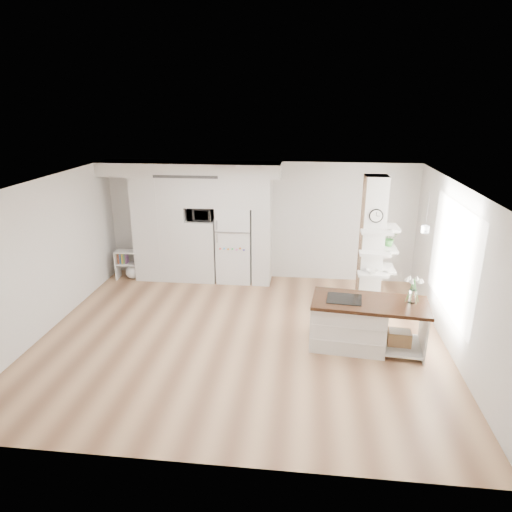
% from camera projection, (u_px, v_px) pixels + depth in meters
% --- Properties ---
extents(floor, '(7.00, 6.00, 0.01)m').
position_uv_depth(floor, '(241.00, 337.00, 8.05)').
color(floor, tan).
rests_on(floor, ground).
extents(room, '(7.04, 6.04, 2.72)m').
position_uv_depth(room, '(240.00, 236.00, 7.45)').
color(room, white).
rests_on(room, ground).
extents(cabinet_wall, '(4.00, 0.71, 2.70)m').
position_uv_depth(cabinet_wall, '(194.00, 216.00, 10.23)').
color(cabinet_wall, white).
rests_on(cabinet_wall, floor).
extents(refrigerator, '(0.78, 0.69, 1.75)m').
position_uv_depth(refrigerator, '(235.00, 244.00, 10.35)').
color(refrigerator, white).
rests_on(refrigerator, floor).
extents(column, '(0.69, 0.90, 2.70)m').
position_uv_depth(column, '(376.00, 249.00, 8.43)').
color(column, silver).
rests_on(column, floor).
extents(window, '(0.00, 2.40, 2.40)m').
position_uv_depth(window, '(452.00, 258.00, 7.48)').
color(window, white).
rests_on(window, room).
extents(pendant_light, '(0.12, 0.12, 0.10)m').
position_uv_depth(pendant_light, '(346.00, 221.00, 7.33)').
color(pendant_light, white).
rests_on(pendant_light, room).
extents(kitchen_island, '(1.96, 1.08, 1.41)m').
position_uv_depth(kitchen_island, '(356.00, 322.00, 7.63)').
color(kitchen_island, white).
rests_on(kitchen_island, floor).
extents(bookshelf, '(0.59, 0.35, 0.68)m').
position_uv_depth(bookshelf, '(130.00, 266.00, 10.62)').
color(bookshelf, white).
rests_on(bookshelf, floor).
extents(floor_plant_a, '(0.29, 0.26, 0.45)m').
position_uv_depth(floor_plant_a, '(363.00, 306.00, 8.72)').
color(floor_plant_a, '#347E32').
rests_on(floor_plant_a, floor).
extents(floor_plant_b, '(0.39, 0.39, 0.53)m').
position_uv_depth(floor_plant_b, '(371.00, 305.00, 8.70)').
color(floor_plant_b, '#347E32').
rests_on(floor_plant_b, floor).
extents(microwave, '(0.54, 0.37, 0.30)m').
position_uv_depth(microwave, '(201.00, 214.00, 10.15)').
color(microwave, '#2D2D2D').
rests_on(microwave, cabinet_wall).
extents(shelf_plant, '(0.27, 0.23, 0.30)m').
position_uv_depth(shelf_plant, '(390.00, 238.00, 8.50)').
color(shelf_plant, '#347E32').
rests_on(shelf_plant, column).
extents(decor_bowl, '(0.22, 0.22, 0.05)m').
position_uv_depth(decor_bowl, '(372.00, 271.00, 8.33)').
color(decor_bowl, white).
rests_on(decor_bowl, column).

